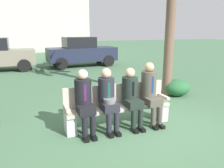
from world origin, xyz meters
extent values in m
plane|color=#446A4A|center=(0.00, 0.00, 0.00)|extent=(80.00, 80.00, 0.00)
cube|color=#B7AD9E|center=(-0.39, 0.28, 0.42)|extent=(2.31, 0.44, 0.07)
cube|color=#B7AD9E|center=(-0.39, 0.47, 0.68)|extent=(2.31, 0.06, 0.45)
cube|color=#B7AD9E|center=(-1.51, 0.28, 0.55)|extent=(0.08, 0.44, 0.06)
cube|color=#B7AD9E|center=(0.72, 0.28, 0.55)|extent=(0.08, 0.44, 0.06)
cube|color=#B9B9B9|center=(-1.45, 0.28, 0.19)|extent=(0.20, 0.37, 0.38)
cube|color=#B9B9B9|center=(0.66, 0.28, 0.19)|extent=(0.20, 0.37, 0.38)
cube|color=black|center=(-1.16, 0.11, 0.53)|extent=(0.32, 0.38, 0.16)
cylinder|color=black|center=(-1.24, -0.08, 0.23)|extent=(0.11, 0.11, 0.45)
cylinder|color=black|center=(-1.08, -0.08, 0.23)|extent=(0.11, 0.11, 0.45)
cube|color=black|center=(-1.24, -0.14, 0.04)|extent=(0.09, 0.22, 0.07)
cube|color=black|center=(-1.08, -0.14, 0.04)|extent=(0.09, 0.22, 0.07)
cylinder|color=black|center=(-1.16, 0.30, 0.84)|extent=(0.34, 0.34, 0.52)
cube|color=#4C1951|center=(-1.16, 0.14, 0.86)|extent=(0.05, 0.01, 0.33)
sphere|color=beige|center=(-1.16, 0.30, 1.19)|extent=(0.21, 0.21, 0.21)
cube|color=#23232D|center=(-0.67, 0.11, 0.53)|extent=(0.32, 0.38, 0.16)
cylinder|color=#23232D|center=(-0.75, -0.08, 0.23)|extent=(0.11, 0.11, 0.45)
cylinder|color=#23232D|center=(-0.59, -0.08, 0.23)|extent=(0.11, 0.11, 0.45)
cube|color=black|center=(-0.75, -0.14, 0.04)|extent=(0.09, 0.22, 0.07)
cube|color=black|center=(-0.59, -0.14, 0.04)|extent=(0.09, 0.22, 0.07)
cylinder|color=#23232D|center=(-0.67, 0.30, 0.83)|extent=(0.34, 0.34, 0.51)
cube|color=#144C3D|center=(-0.67, 0.14, 0.85)|extent=(0.05, 0.01, 0.33)
sphere|color=tan|center=(-0.67, 0.30, 1.18)|extent=(0.21, 0.21, 0.21)
cylinder|color=slate|center=(-0.67, 0.09, 0.66)|extent=(0.24, 0.24, 0.09)
cube|color=#1E2823|center=(-0.12, 0.11, 0.53)|extent=(0.32, 0.38, 0.16)
cylinder|color=#1E2823|center=(-0.20, -0.08, 0.23)|extent=(0.11, 0.11, 0.45)
cylinder|color=#1E2823|center=(-0.04, -0.08, 0.23)|extent=(0.11, 0.11, 0.45)
cube|color=black|center=(-0.20, -0.14, 0.04)|extent=(0.09, 0.22, 0.07)
cube|color=black|center=(-0.04, -0.14, 0.04)|extent=(0.09, 0.22, 0.07)
cylinder|color=#1E2823|center=(-0.12, 0.30, 0.82)|extent=(0.34, 0.34, 0.48)
cube|color=black|center=(-0.12, 0.14, 0.84)|extent=(0.05, 0.01, 0.31)
sphere|color=tan|center=(-0.12, 0.30, 1.16)|extent=(0.21, 0.21, 0.21)
cube|color=#4C473D|center=(0.34, 0.11, 0.53)|extent=(0.32, 0.38, 0.16)
cylinder|color=#4C473D|center=(0.26, -0.08, 0.23)|extent=(0.11, 0.11, 0.45)
cylinder|color=#4C473D|center=(0.42, -0.08, 0.23)|extent=(0.11, 0.11, 0.45)
cube|color=black|center=(0.26, -0.14, 0.04)|extent=(0.09, 0.22, 0.07)
cube|color=black|center=(0.42, -0.14, 0.04)|extent=(0.09, 0.22, 0.07)
cylinder|color=#4C473D|center=(0.34, 0.30, 0.87)|extent=(0.34, 0.34, 0.58)
cube|color=navy|center=(0.34, 0.14, 0.89)|extent=(0.05, 0.01, 0.37)
sphere|color=tan|center=(0.34, 0.30, 1.25)|extent=(0.21, 0.21, 0.21)
cylinder|color=brown|center=(1.94, 1.91, 2.42)|extent=(0.29, 0.29, 4.85)
ellipsoid|color=#285E35|center=(2.25, 1.80, 0.26)|extent=(0.84, 0.77, 0.53)
cylinder|color=black|center=(-2.29, 9.63, 0.32)|extent=(0.64, 0.14, 0.64)
cylinder|color=black|center=(-2.28, 8.07, 0.32)|extent=(0.64, 0.14, 0.64)
cube|color=#1E2338|center=(0.88, 8.92, 0.70)|extent=(3.99, 1.81, 0.76)
cube|color=black|center=(0.73, 8.91, 1.38)|extent=(1.78, 1.47, 0.60)
cylinder|color=black|center=(2.20, 9.78, 0.32)|extent=(0.65, 0.18, 0.64)
cylinder|color=black|center=(2.30, 8.23, 0.32)|extent=(0.65, 0.18, 0.64)
cylinder|color=black|center=(-0.53, 9.61, 0.32)|extent=(0.65, 0.18, 0.64)
cylinder|color=black|center=(-0.43, 8.05, 0.32)|extent=(0.65, 0.18, 0.64)
cube|color=beige|center=(-2.17, 22.75, 4.26)|extent=(12.42, 8.30, 8.51)
camera|label=1|loc=(-2.18, -3.99, 2.04)|focal=36.26mm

